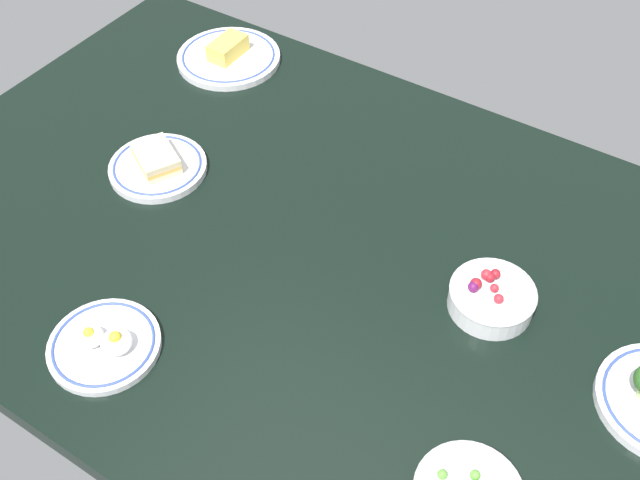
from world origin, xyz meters
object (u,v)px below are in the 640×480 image
plate_cheese (229,56)px  plate_eggs (105,344)px  bowl_berries (491,297)px  plate_sandwich (158,164)px

plate_cheese → plate_eggs: 76.66cm
bowl_berries → plate_eggs: size_ratio=0.80×
plate_sandwich → plate_eggs: (19.73, -35.09, -0.27)cm
plate_cheese → plate_sandwich: plate_cheese is taller
plate_eggs → plate_sandwich: bearing=119.4°
bowl_berries → plate_eggs: bearing=-139.6°
plate_cheese → plate_eggs: (30.22, -70.45, -0.12)cm
bowl_berries → plate_sandwich: bearing=-176.6°
plate_cheese → plate_eggs: size_ratio=1.31×
bowl_berries → plate_cheese: bearing=157.6°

